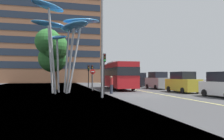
{
  "coord_description": "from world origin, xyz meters",
  "views": [
    {
      "loc": [
        -7.6,
        -18.62,
        1.75
      ],
      "look_at": [
        -1.03,
        7.55,
        2.5
      ],
      "focal_mm": 34.74,
      "sensor_mm": 36.0,
      "label": 1
    }
  ],
  "objects_px": {
    "red_bus": "(117,74)",
    "car_side_street": "(139,80)",
    "traffic_light_island_mid": "(89,71)",
    "no_entry_sign": "(93,76)",
    "traffic_light_kerb_far": "(102,68)",
    "car_parked_far": "(158,81)",
    "traffic_light_kerb_near": "(104,65)",
    "car_parked_mid": "(183,83)",
    "traffic_light_opposite": "(92,71)",
    "street_lamp": "(106,31)",
    "pedestrian": "(111,85)",
    "leaf_sculpture": "(65,30)"
  },
  "relations": [
    {
      "from": "traffic_light_kerb_near",
      "to": "traffic_light_kerb_far",
      "type": "bearing_deg",
      "value": 81.75
    },
    {
      "from": "traffic_light_kerb_near",
      "to": "traffic_light_kerb_far",
      "type": "distance_m",
      "value": 4.4
    },
    {
      "from": "traffic_light_island_mid",
      "to": "traffic_light_kerb_near",
      "type": "bearing_deg",
      "value": -90.22
    },
    {
      "from": "traffic_light_kerb_far",
      "to": "car_side_street",
      "type": "distance_m",
      "value": 12.33
    },
    {
      "from": "red_bus",
      "to": "traffic_light_kerb_far",
      "type": "xyz_separation_m",
      "value": [
        -2.74,
        -3.34,
        0.73
      ]
    },
    {
      "from": "traffic_light_opposite",
      "to": "pedestrian",
      "type": "relative_size",
      "value": 1.93
    },
    {
      "from": "car_side_street",
      "to": "no_entry_sign",
      "type": "distance_m",
      "value": 12.43
    },
    {
      "from": "traffic_light_island_mid",
      "to": "street_lamp",
      "type": "distance_m",
      "value": 14.29
    },
    {
      "from": "car_parked_mid",
      "to": "street_lamp",
      "type": "distance_m",
      "value": 10.61
    },
    {
      "from": "red_bus",
      "to": "traffic_light_kerb_near",
      "type": "xyz_separation_m",
      "value": [
        -3.37,
        -7.69,
        0.84
      ]
    },
    {
      "from": "traffic_light_opposite",
      "to": "red_bus",
      "type": "bearing_deg",
      "value": -54.91
    },
    {
      "from": "traffic_light_kerb_far",
      "to": "pedestrian",
      "type": "height_order",
      "value": "traffic_light_kerb_far"
    },
    {
      "from": "red_bus",
      "to": "traffic_light_kerb_far",
      "type": "relative_size",
      "value": 2.98
    },
    {
      "from": "traffic_light_opposite",
      "to": "traffic_light_kerb_near",
      "type": "bearing_deg",
      "value": -93.19
    },
    {
      "from": "traffic_light_opposite",
      "to": "pedestrian",
      "type": "height_order",
      "value": "traffic_light_opposite"
    },
    {
      "from": "leaf_sculpture",
      "to": "car_parked_far",
      "type": "relative_size",
      "value": 2.01
    },
    {
      "from": "traffic_light_opposite",
      "to": "street_lamp",
      "type": "distance_m",
      "value": 14.78
    },
    {
      "from": "traffic_light_island_mid",
      "to": "car_side_street",
      "type": "distance_m",
      "value": 9.1
    },
    {
      "from": "red_bus",
      "to": "car_parked_mid",
      "type": "xyz_separation_m",
      "value": [
        5.25,
        -7.32,
        -0.94
      ]
    },
    {
      "from": "traffic_light_kerb_far",
      "to": "traffic_light_opposite",
      "type": "bearing_deg",
      "value": 89.89
    },
    {
      "from": "car_parked_mid",
      "to": "car_side_street",
      "type": "height_order",
      "value": "car_side_street"
    },
    {
      "from": "no_entry_sign",
      "to": "car_parked_far",
      "type": "bearing_deg",
      "value": 11.64
    },
    {
      "from": "street_lamp",
      "to": "pedestrian",
      "type": "height_order",
      "value": "street_lamp"
    },
    {
      "from": "red_bus",
      "to": "car_side_street",
      "type": "relative_size",
      "value": 2.68
    },
    {
      "from": "leaf_sculpture",
      "to": "traffic_light_kerb_far",
      "type": "relative_size",
      "value": 2.33
    },
    {
      "from": "traffic_light_island_mid",
      "to": "car_parked_far",
      "type": "bearing_deg",
      "value": -25.28
    },
    {
      "from": "car_parked_mid",
      "to": "no_entry_sign",
      "type": "bearing_deg",
      "value": 152.6
    },
    {
      "from": "street_lamp",
      "to": "traffic_light_kerb_far",
      "type": "bearing_deg",
      "value": 81.3
    },
    {
      "from": "red_bus",
      "to": "pedestrian",
      "type": "distance_m",
      "value": 7.71
    },
    {
      "from": "leaf_sculpture",
      "to": "traffic_light_opposite",
      "type": "relative_size",
      "value": 2.57
    },
    {
      "from": "car_parked_far",
      "to": "street_lamp",
      "type": "height_order",
      "value": "street_lamp"
    },
    {
      "from": "traffic_light_opposite",
      "to": "car_parked_far",
      "type": "distance_m",
      "value": 9.59
    },
    {
      "from": "leaf_sculpture",
      "to": "traffic_light_opposite",
      "type": "xyz_separation_m",
      "value": [
        4.29,
        8.99,
        -4.09
      ]
    },
    {
      "from": "traffic_light_island_mid",
      "to": "traffic_light_opposite",
      "type": "height_order",
      "value": "traffic_light_opposite"
    },
    {
      "from": "no_entry_sign",
      "to": "traffic_light_kerb_near",
      "type": "bearing_deg",
      "value": -86.34
    },
    {
      "from": "traffic_light_opposite",
      "to": "car_parked_mid",
      "type": "relative_size",
      "value": 0.75
    },
    {
      "from": "car_parked_far",
      "to": "pedestrian",
      "type": "relative_size",
      "value": 2.46
    },
    {
      "from": "traffic_light_opposite",
      "to": "car_parked_mid",
      "type": "distance_m",
      "value": 13.83
    },
    {
      "from": "no_entry_sign",
      "to": "traffic_light_island_mid",
      "type": "bearing_deg",
      "value": 86.59
    },
    {
      "from": "traffic_light_kerb_far",
      "to": "traffic_light_opposite",
      "type": "distance_m",
      "value": 7.23
    },
    {
      "from": "leaf_sculpture",
      "to": "pedestrian",
      "type": "xyz_separation_m",
      "value": [
        4.46,
        -2.09,
        -5.66
      ]
    },
    {
      "from": "traffic_light_island_mid",
      "to": "no_entry_sign",
      "type": "relative_size",
      "value": 1.29
    },
    {
      "from": "red_bus",
      "to": "traffic_light_island_mid",
      "type": "height_order",
      "value": "red_bus"
    },
    {
      "from": "red_bus",
      "to": "street_lamp",
      "type": "height_order",
      "value": "street_lamp"
    },
    {
      "from": "traffic_light_kerb_near",
      "to": "traffic_light_opposite",
      "type": "relative_size",
      "value": 1.15
    },
    {
      "from": "traffic_light_kerb_near",
      "to": "car_side_street",
      "type": "bearing_deg",
      "value": 57.2
    },
    {
      "from": "traffic_light_kerb_far",
      "to": "pedestrian",
      "type": "bearing_deg",
      "value": -87.22
    },
    {
      "from": "car_side_street",
      "to": "street_lamp",
      "type": "relative_size",
      "value": 0.48
    },
    {
      "from": "traffic_light_kerb_far",
      "to": "no_entry_sign",
      "type": "relative_size",
      "value": 1.45
    },
    {
      "from": "traffic_light_kerb_far",
      "to": "car_parked_far",
      "type": "relative_size",
      "value": 0.86
    }
  ]
}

